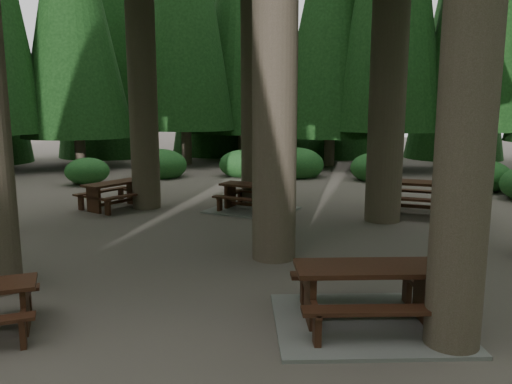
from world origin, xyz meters
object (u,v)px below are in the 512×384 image
(picnic_table_a, at_px, (367,304))
(picnic_table_c, at_px, (252,202))
(picnic_table_b, at_px, (114,191))
(picnic_table_d, at_px, (426,193))

(picnic_table_a, xyz_separation_m, picnic_table_c, (-4.10, 6.35, -0.03))
(picnic_table_a, xyz_separation_m, picnic_table_b, (-7.92, 5.29, 0.22))
(picnic_table_a, xyz_separation_m, picnic_table_d, (0.47, 7.59, 0.30))
(picnic_table_c, relative_size, picnic_table_d, 1.16)
(picnic_table_c, bearing_deg, picnic_table_a, -50.84)
(picnic_table_a, bearing_deg, picnic_table_b, 123.77)
(picnic_table_b, height_order, picnic_table_d, picnic_table_d)
(picnic_table_b, bearing_deg, picnic_table_c, -59.41)
(picnic_table_c, bearing_deg, picnic_table_d, 21.47)
(picnic_table_b, height_order, picnic_table_c, picnic_table_b)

